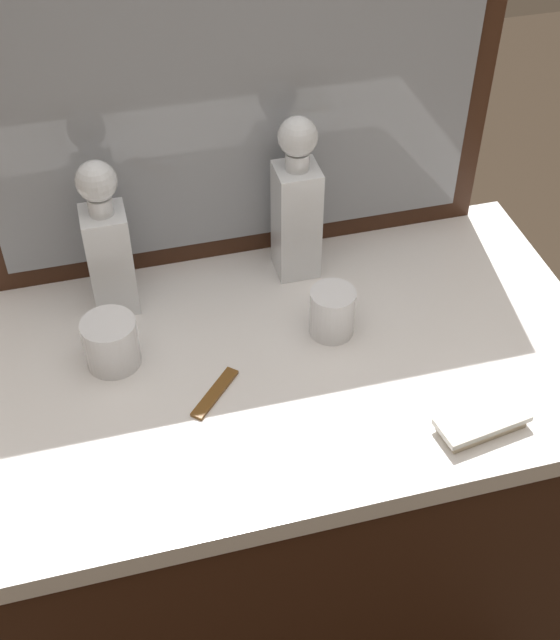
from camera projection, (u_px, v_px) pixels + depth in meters
ground_plane at (280, 630)px, 1.99m from camera, size 6.00×6.00×0.00m
dresser at (280, 519)px, 1.67m from camera, size 1.05×0.61×0.92m
dresser_mirror at (234, 98)px, 1.35m from camera, size 0.90×0.03×0.61m
crystal_decanter_right at (109, 252)px, 1.37m from camera, size 0.07×0.07×0.28m
crystal_decanter_front at (297, 212)px, 1.44m from camera, size 0.07×0.07×0.30m
crystal_tumbler_far_right at (332, 314)px, 1.38m from camera, size 0.07×0.07×0.08m
crystal_tumbler_center at (111, 344)px, 1.33m from camera, size 0.09×0.09×0.08m
silver_brush_left at (482, 423)px, 1.24m from camera, size 0.15×0.08×0.02m
tortoiseshell_comb at (215, 393)px, 1.30m from camera, size 0.09×0.09×0.01m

